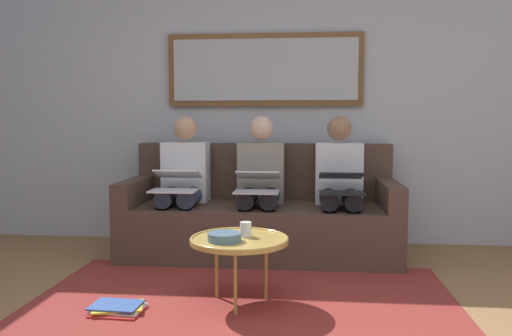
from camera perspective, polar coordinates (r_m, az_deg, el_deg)
The scene contains 14 objects.
wall_rear at distance 4.70m, azimuth 1.07°, elevation 7.72°, with size 6.00×0.12×2.60m, color #B7BCC6.
area_rug at distance 3.16m, azimuth -1.54°, elevation -15.10°, with size 2.60×1.80×0.01m, color maroon.
couch at distance 4.29m, azimuth 0.54°, elevation -5.32°, with size 2.20×0.90×0.90m.
framed_mirror at distance 4.62m, azimuth 0.98°, elevation 10.87°, with size 1.73×0.05×0.64m.
coffee_table at distance 3.09m, azimuth -1.87°, elevation -8.07°, with size 0.59×0.59×0.41m.
cup at distance 3.13m, azimuth -1.15°, elevation -6.83°, with size 0.07×0.07×0.09m, color silver.
bowl at distance 3.02m, azimuth -3.53°, elevation -7.68°, with size 0.20×0.20×0.05m, color slate.
person_left at distance 4.17m, azimuth 9.26°, elevation -1.56°, with size 0.38×0.58×1.14m.
laptop_black at distance 3.93m, azimuth 9.49°, elevation -1.68°, with size 0.33×0.36×0.16m.
person_middle at distance 4.18m, azimuth 0.46°, elevation -1.48°, with size 0.38×0.58×1.14m.
laptop_silver at distance 3.94m, azimuth 0.16°, elevation -1.60°, with size 0.34×0.37×0.16m.
person_right at distance 4.28m, azimuth -8.10°, elevation -1.37°, with size 0.38×0.58×1.14m.
laptop_white at distance 4.05m, azimuth -8.89°, elevation -1.46°, with size 0.36×0.37×0.16m.
magazine_stack at distance 3.17m, azimuth -15.16°, elevation -14.81°, with size 0.32×0.27×0.04m.
Camera 1 is at (-0.37, 2.08, 1.11)m, focal length 35.95 mm.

